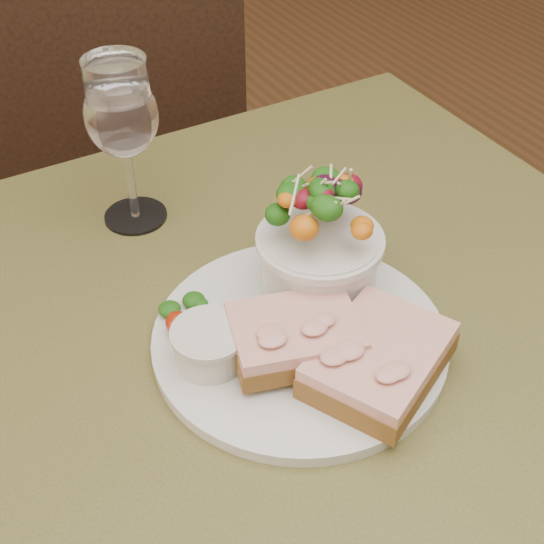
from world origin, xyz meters
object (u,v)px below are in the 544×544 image
sandwich_back (295,335)px  ramekin (209,344)px  chair_far (124,250)px  salad_bowl (320,238)px  sandwich_front (379,360)px  wine_glass (122,120)px  dinner_plate (300,339)px  cafe_table (296,405)px

sandwich_back → ramekin: (-0.07, 0.03, -0.00)m
chair_far → salad_bowl: bearing=100.4°
ramekin → sandwich_back: bearing=-24.8°
sandwich_front → ramekin: bearing=116.8°
chair_far → wine_glass: 0.78m
salad_bowl → sandwich_front: bearing=-97.6°
dinner_plate → ramekin: ramekin is taller
chair_far → sandwich_back: size_ratio=6.90×
dinner_plate → salad_bowl: size_ratio=2.14×
cafe_table → dinner_plate: 0.11m
ramekin → salad_bowl: salad_bowl is taller
dinner_plate → sandwich_front: 0.08m
dinner_plate → ramekin: 0.09m
ramekin → wine_glass: wine_glass is taller
cafe_table → dinner_plate: bearing=-113.2°
sandwich_front → wine_glass: wine_glass is taller
chair_far → dinner_plate: size_ratio=3.31×
dinner_plate → sandwich_front: sandwich_front is taller
dinner_plate → sandwich_front: bearing=-64.8°
cafe_table → wine_glass: bearing=103.9°
sandwich_front → sandwich_back: (-0.05, 0.05, 0.01)m
dinner_plate → ramekin: (-0.08, 0.01, 0.03)m
salad_bowl → dinner_plate: bearing=-135.8°
sandwich_front → cafe_table: bearing=83.0°
cafe_table → sandwich_back: (-0.02, -0.03, 0.14)m
sandwich_front → wine_glass: size_ratio=0.89×
chair_far → sandwich_front: size_ratio=5.76×
cafe_table → ramekin: (-0.09, 0.00, 0.13)m
sandwich_front → ramekin: size_ratio=2.51×
sandwich_front → salad_bowl: 0.13m
sandwich_front → dinner_plate: bearing=87.9°
salad_bowl → wine_glass: (-0.11, 0.21, 0.05)m
cafe_table → sandwich_front: bearing=-69.8°
ramekin → wine_glass: size_ratio=0.36×
dinner_plate → wine_glass: 0.29m
sandwich_back → salad_bowl: size_ratio=1.03×
sandwich_front → wine_glass: 0.36m
sandwich_front → chair_far: bearing=60.6°
cafe_table → ramekin: ramekin is taller
salad_bowl → cafe_table: bearing=-139.4°
cafe_table → sandwich_back: bearing=-126.4°
dinner_plate → chair_far: bearing=85.1°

